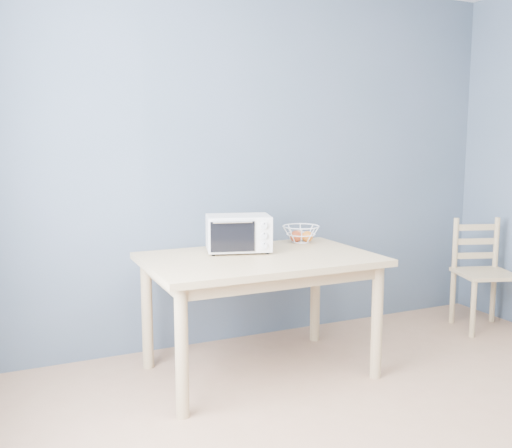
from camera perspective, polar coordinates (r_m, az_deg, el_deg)
name	(u,v)px	position (r m, az deg, el deg)	size (l,w,h in m)	color
room	(511,182)	(2.31, 24.11, 3.85)	(4.01, 4.51, 2.61)	tan
dining_table	(260,272)	(3.53, 0.36, -4.83)	(1.40, 0.90, 0.75)	tan
toaster_oven	(236,233)	(3.62, -2.01, -0.89)	(0.46, 0.37, 0.24)	silver
fruit_basket	(301,234)	(3.97, 4.48, -1.00)	(0.33, 0.33, 0.12)	white
dining_chair	(482,275)	(4.78, 21.70, -4.77)	(0.50, 0.50, 0.85)	tan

